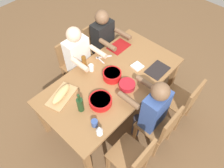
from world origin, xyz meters
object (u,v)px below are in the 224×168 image
Objects in this scene: diner_far_right at (105,40)px; bread_loaf at (61,94)px; diner_near_center at (152,109)px; cutting_board at (62,96)px; serving_bowl_pasta at (112,75)px; cup_near_left at (95,123)px; chair_near_right at (183,101)px; napkin_stack at (137,66)px; diner_far_center at (79,58)px; chair_far_center at (73,62)px; chair_far_right at (97,45)px; wine_glass at (99,129)px; chair_near_left at (134,158)px; wine_bottle at (80,104)px; chair_near_center at (161,127)px; serving_bowl_greens at (127,85)px; serving_bowl_fruit at (100,101)px; dining_table at (112,82)px; cup_far_center at (91,68)px; beer_bottle at (84,63)px.

bread_loaf is (-1.17, -0.39, 0.11)m from diner_far_right.
diner_near_center is 3.00× the size of cutting_board.
cup_near_left is (-0.64, -0.33, -0.02)m from serving_bowl_pasta.
napkin_stack is at bearing 101.06° from chair_near_right.
diner_far_right is 0.53m from diner_far_center.
diner_far_center reaches higher than chair_near_right.
chair_far_center is 0.71× the size of diner_far_center.
cutting_board is at bearing 159.17° from serving_bowl_pasta.
chair_far_right is 1.78m from wine_glass.
chair_far_right is 1.66m from cup_near_left.
bread_loaf is at bearing -161.40° from diner_far_right.
diner_far_right is at bearing 50.78° from serving_bowl_pasta.
chair_near_left is at bearing -84.90° from cutting_board.
wine_bottle is at bearing -82.67° from cutting_board.
serving_bowl_pasta reaches higher than napkin_stack.
chair_near_center is 1.00× the size of chair_far_right.
serving_bowl_pasta is (0.01, 0.85, 0.32)m from chair_near_center.
chair_near_center and chair_far_center have the same top height.
wine_glass is (-0.69, -0.20, 0.07)m from serving_bowl_greens.
serving_bowl_fruit is (-0.37, -0.99, 0.30)m from chair_far_center.
wine_bottle is at bearing 79.25° from wine_glass.
diner_near_center is 4.93× the size of serving_bowl_pasta.
chair_far_center is at bearing 107.78° from chair_near_right.
cup_near_left is (-0.63, -0.32, 0.12)m from dining_table.
diner_far_center is 0.89m from serving_bowl_greens.
chair_far_right is at bearing 72.22° from chair_near_center.
chair_near_right is 2.12× the size of cutting_board.
cup_far_center is at bearing 107.02° from serving_bowl_pasta.
diner_near_center is 13.53× the size of cup_near_left.
diner_far_center reaches higher than chair_near_center.
chair_near_center is 0.83m from serving_bowl_fruit.
wine_bottle reaches higher than napkin_stack.
wine_glass is at bearing -92.65° from bread_loaf.
chair_near_center is at bearing -31.27° from wine_glass.
chair_far_center is 1.48m from wine_glass.
cutting_board is at bearing 124.84° from diner_near_center.
cup_far_center is (0.59, 0.74, -0.07)m from wine_glass.
cutting_board is at bearing 95.10° from chair_near_left.
chair_far_right is at bearing 46.53° from wine_glass.
wine_bottle is 0.65m from beer_bottle.
dining_table is 0.85m from chair_far_center.
chair_far_right is (0.53, 1.48, -0.21)m from diner_near_center.
serving_bowl_greens is at bearing -78.83° from cup_far_center.
wine_glass is at bearing -133.47° from chair_far_right.
diner_far_right is at bearing 39.76° from cup_near_left.
chair_far_center is 8.48× the size of cup_far_center.
chair_near_right is at bearing -34.73° from wine_bottle.
chair_near_left is 3.06× the size of serving_bowl_fruit.
wine_glass is at bearing -92.65° from cutting_board.
chair_near_center is at bearing -109.81° from diner_far_right.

